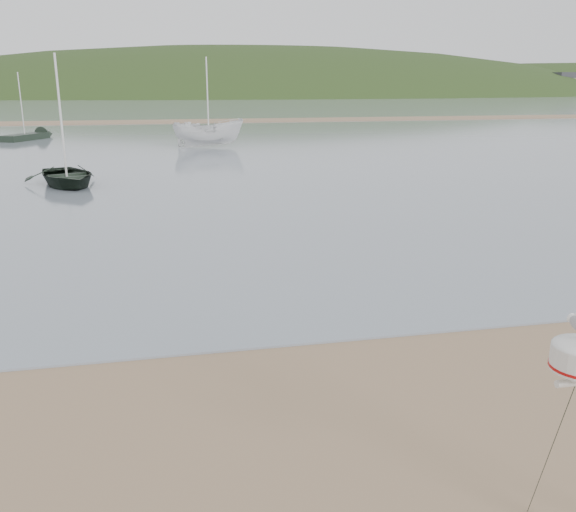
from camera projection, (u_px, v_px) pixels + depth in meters
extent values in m
cube|color=gray|center=(150.00, 104.00, 130.78)|extent=(560.00, 256.00, 0.04)
cube|color=#86684D|center=(148.00, 122.00, 72.46)|extent=(560.00, 7.00, 0.07)
ellipsoid|color=#213415|center=(258.00, 152.00, 241.69)|extent=(400.00, 180.00, 80.00)
ellipsoid|color=#213415|center=(572.00, 129.00, 267.81)|extent=(300.00, 135.00, 56.00)
cube|color=white|center=(28.00, 84.00, 182.69)|extent=(8.40, 6.30, 8.00)
cube|color=white|center=(118.00, 84.00, 187.88)|extent=(8.40, 6.30, 8.00)
cube|color=white|center=(202.00, 84.00, 193.07)|extent=(8.40, 6.30, 8.00)
cube|color=white|center=(282.00, 84.00, 198.26)|extent=(8.40, 6.30, 8.00)
cube|color=white|center=(359.00, 84.00, 203.45)|extent=(8.40, 6.30, 8.00)
cube|color=white|center=(431.00, 84.00, 208.63)|extent=(8.40, 6.30, 8.00)
cube|color=white|center=(500.00, 84.00, 213.82)|extent=(8.40, 6.30, 8.00)
cube|color=white|center=(565.00, 84.00, 219.01)|extent=(8.40, 6.30, 8.00)
cone|color=white|center=(574.00, 319.00, 5.11)|extent=(0.09, 0.08, 0.09)
imported|color=black|center=(63.00, 136.00, 27.27)|extent=(3.33, 1.98, 4.50)
imported|color=silver|center=(208.00, 111.00, 43.92)|extent=(2.14, 2.09, 5.19)
cube|color=black|center=(25.00, 137.00, 49.78)|extent=(3.31, 4.56, 0.50)
cone|color=black|center=(47.00, 134.00, 52.39)|extent=(1.97, 2.02, 1.41)
cylinder|color=silver|center=(21.00, 103.00, 49.05)|extent=(0.08, 0.08, 4.85)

